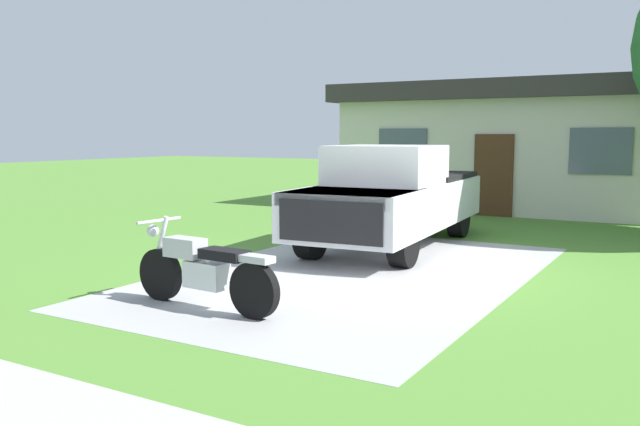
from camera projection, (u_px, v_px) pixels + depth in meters
The scene contains 5 objects.
ground_plane at pixel (354, 274), 10.05m from camera, with size 80.00×80.00×0.00m, color #4F8330.
driveway_pad at pixel (354, 273), 10.05m from camera, with size 4.79×7.74×0.01m, color #A4A4A4.
motorcycle at pixel (204, 270), 8.00m from camera, with size 2.21×0.70×1.09m.
pickup_truck at pixel (394, 196), 12.44m from camera, with size 2.42×5.75×1.90m.
neighbor_house at pixel (519, 145), 19.07m from camera, with size 9.60×5.60×3.50m.
Camera 1 is at (4.51, -8.80, 2.10)m, focal length 37.30 mm.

